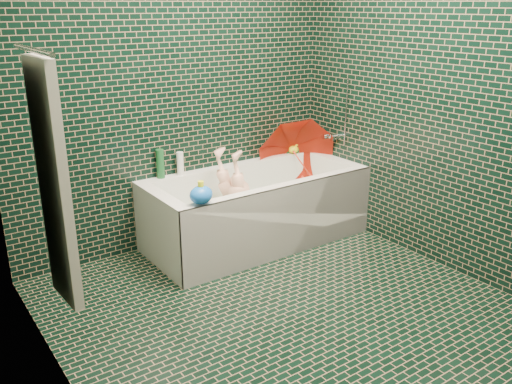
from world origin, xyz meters
TOP-DOWN VIEW (x-y plane):
  - floor at (0.00, 0.00)m, footprint 2.80×2.80m
  - wall_back at (0.00, 1.40)m, footprint 2.80×0.00m
  - wall_left at (-1.30, 0.00)m, footprint 0.00×2.80m
  - wall_right at (1.30, 0.00)m, footprint 0.00×2.80m
  - bathtub at (0.45, 1.01)m, footprint 1.70×0.75m
  - bath_mat at (0.45, 1.02)m, footprint 1.35×0.47m
  - water at (0.45, 1.02)m, footprint 1.48×0.53m
  - towel_rail at (-1.25, 0.25)m, footprint 0.02×0.58m
  - towel at (-1.24, 0.24)m, footprint 0.08×0.44m
  - faucet at (1.26, 1.02)m, footprint 0.18×0.19m
  - child at (0.31, 1.06)m, footprint 1.00×0.54m
  - umbrella at (0.96, 1.11)m, footprint 0.93×0.93m
  - soap_bottle_a at (1.13, 1.34)m, footprint 0.12×0.12m
  - soap_bottle_b at (1.25, 1.34)m, footprint 0.12×0.12m
  - soap_bottle_c at (1.05, 1.36)m, footprint 0.15×0.15m
  - bottle_right_tall at (1.10, 1.35)m, footprint 0.06×0.06m
  - bottle_right_pump at (1.25, 1.35)m, footprint 0.06×0.06m
  - bottle_left_tall at (-0.18, 1.36)m, footprint 0.07×0.07m
  - bottle_left_short at (-0.03, 1.35)m, footprint 0.06×0.06m
  - rubber_duck at (1.07, 1.33)m, footprint 0.12×0.09m
  - bath_toy at (-0.22, 0.69)m, footprint 0.16×0.13m

SIDE VIEW (x-z plane):
  - floor at x=0.00m, z-range 0.00..0.00m
  - bath_mat at x=0.45m, z-range 0.15..0.16m
  - bathtub at x=0.45m, z-range -0.06..0.49m
  - water at x=0.45m, z-range 0.30..0.30m
  - child at x=0.31m, z-range 0.10..0.52m
  - umbrella at x=0.96m, z-range 0.16..0.92m
  - soap_bottle_a at x=1.13m, z-range 0.43..0.67m
  - soap_bottle_b at x=1.25m, z-range 0.45..0.65m
  - soap_bottle_c at x=1.05m, z-range 0.46..0.64m
  - rubber_duck at x=1.07m, z-range 0.55..0.64m
  - bath_toy at x=-0.22m, z-range 0.54..0.69m
  - bottle_right_pump at x=1.25m, z-range 0.55..0.73m
  - bottle_left_short at x=-0.03m, z-range 0.55..0.73m
  - bottle_right_tall at x=1.10m, z-range 0.55..0.75m
  - bottle_left_tall at x=-0.18m, z-range 0.55..0.77m
  - faucet at x=1.26m, z-range 0.50..1.05m
  - towel at x=-1.24m, z-range 0.47..1.59m
  - wall_back at x=0.00m, z-range -0.15..2.65m
  - wall_left at x=-1.30m, z-range -0.15..2.65m
  - wall_right at x=1.30m, z-range -0.15..2.65m
  - towel_rail at x=-1.25m, z-range 1.59..1.61m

